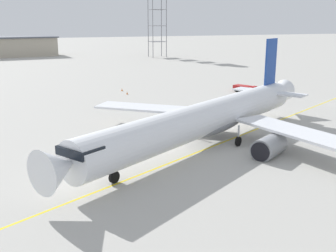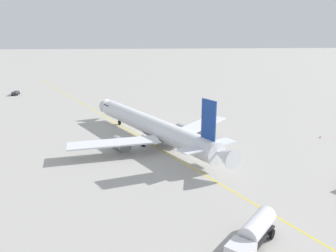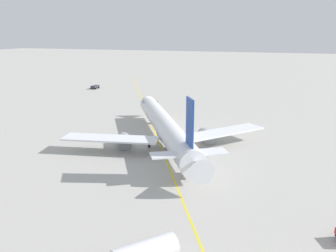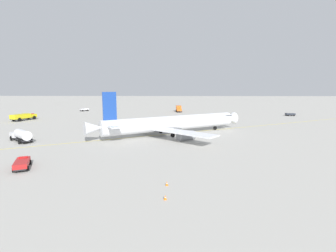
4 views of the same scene
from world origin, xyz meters
name	(u,v)px [view 3 (image 3 of 4)]	position (x,y,z in m)	size (l,w,h in m)	color
ground_plane	(184,138)	(0.00, 0.00, 0.00)	(600.00, 600.00, 0.00)	#ADAAA3
airliner_main	(166,129)	(4.69, -2.03, 2.86)	(39.77, 32.07, 11.58)	white
baggage_truck_truck	(95,87)	(-47.14, -47.49, 0.71)	(4.24, 2.34, 1.22)	#232326
taxiway_centreline	(161,148)	(7.12, -2.02, 0.00)	(174.93, 92.21, 0.01)	yellow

